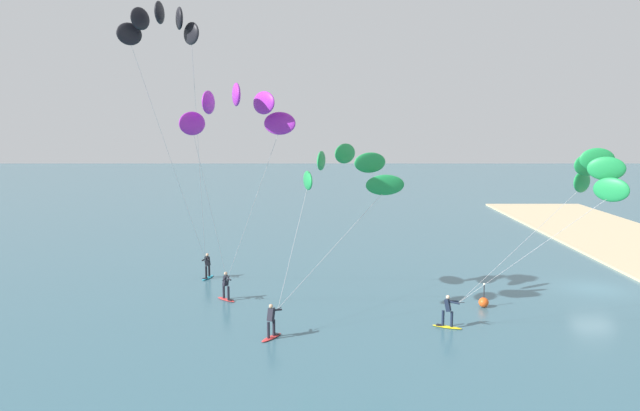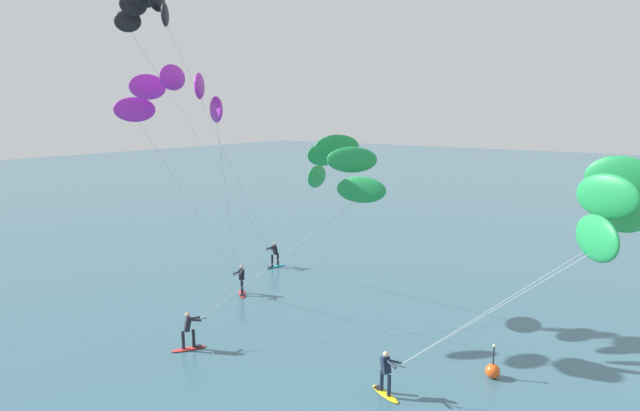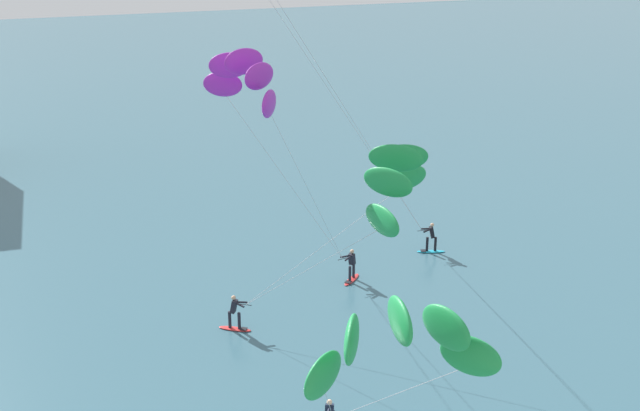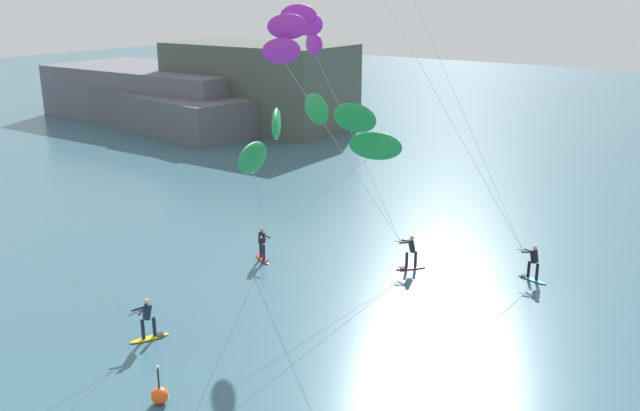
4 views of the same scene
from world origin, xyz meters
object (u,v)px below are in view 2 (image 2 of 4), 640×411
Objects in this scene: kitesurfer_nearshore at (603,212)px; kitesurfer_mid_water at (177,104)px; kitesurfer_far_out at (154,25)px; kitesurfer_downwind at (332,171)px; marker_buoy at (493,371)px.

kitesurfer_mid_water is at bearing 89.33° from kitesurfer_nearshore.
kitesurfer_far_out is 1.78× the size of kitesurfer_downwind.
kitesurfer_nearshore is 17.24m from kitesurfer_mid_water.
kitesurfer_mid_water is 17.03m from marker_buoy.
kitesurfer_far_out is (2.02, 3.85, 3.87)m from kitesurfer_mid_water.
marker_buoy is at bearing 44.08° from kitesurfer_nearshore.
kitesurfer_nearshore is 12.55m from kitesurfer_downwind.
kitesurfer_far_out is at bearing 62.34° from kitesurfer_mid_water.
kitesurfer_downwind reaches higher than kitesurfer_nearshore.
kitesurfer_far_out reaches higher than kitesurfer_nearshore.
kitesurfer_far_out is at bearing 104.02° from kitesurfer_downwind.
kitesurfer_nearshore is at bearing -135.92° from marker_buoy.
kitesurfer_far_out reaches higher than marker_buoy.
kitesurfer_downwind is (4.50, 11.71, -0.06)m from kitesurfer_nearshore.
kitesurfer_downwind reaches higher than marker_buoy.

